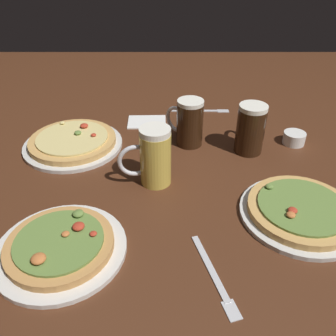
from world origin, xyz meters
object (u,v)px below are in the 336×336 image
beer_mug_pale (154,157)px  fork_spare (214,276)px  beer_mug_dark (250,129)px  napkin_folded (147,121)px  fork_left (202,110)px  pizza_plate_near (60,246)px  pizza_plate_side (301,211)px  pizza_plate_far (73,142)px  ramekin_sauce (294,138)px  beer_mug_amber (189,123)px

beer_mug_pale → fork_spare: size_ratio=0.77×
beer_mug_dark → napkin_folded: beer_mug_dark is taller
beer_mug_dark → fork_left: 0.32m
pizza_plate_near → pizza_plate_side: size_ratio=0.97×
pizza_plate_far → fork_spare: size_ratio=1.46×
pizza_plate_near → ramekin_sauce: pizza_plate_near is taller
pizza_plate_near → napkin_folded: pizza_plate_near is taller
pizza_plate_far → beer_mug_amber: beer_mug_amber is taller
beer_mug_amber → fork_spare: size_ratio=0.70×
pizza_plate_near → beer_mug_amber: size_ratio=1.90×
pizza_plate_far → beer_mug_amber: 0.38m
pizza_plate_far → beer_mug_pale: (0.27, -0.19, 0.07)m
ramekin_sauce → fork_left: (-0.28, 0.25, -0.02)m
beer_mug_dark → napkin_folded: 0.39m
pizza_plate_side → fork_left: bearing=108.0°
pizza_plate_far → napkin_folded: 0.29m
fork_left → beer_mug_pale: bearing=-110.2°
napkin_folded → pizza_plate_side: bearing=-51.4°
ramekin_sauce → napkin_folded: (-0.49, 0.15, -0.02)m
beer_mug_dark → beer_mug_amber: beer_mug_dark is taller
pizza_plate_side → beer_mug_pale: (-0.36, 0.14, 0.07)m
pizza_plate_far → ramekin_sauce: 0.72m
fork_left → beer_mug_amber: bearing=-104.7°
beer_mug_pale → napkin_folded: bearing=96.1°
fork_spare → beer_mug_amber: bearing=93.0°
napkin_folded → fork_left: bearing=24.7°
pizza_plate_side → fork_left: size_ratio=1.33×
pizza_plate_far → fork_spare: pizza_plate_far is taller
ramekin_sauce → fork_spare: 0.63m
beer_mug_dark → beer_mug_amber: bearing=166.8°
pizza_plate_side → ramekin_sauce: bearing=76.2°
pizza_plate_side → napkin_folded: pizza_plate_side is taller
ramekin_sauce → beer_mug_amber: bearing=179.8°
beer_mug_pale → fork_left: beer_mug_pale is taller
beer_mug_pale → napkin_folded: size_ratio=1.22×
pizza_plate_near → beer_mug_pale: (0.20, 0.26, 0.07)m
pizza_plate_near → pizza_plate_side: bearing=11.7°
pizza_plate_near → beer_mug_amber: 0.56m
fork_left → pizza_plate_far: bearing=-148.7°
beer_mug_amber → pizza_plate_side: bearing=-53.9°
beer_mug_pale → napkin_folded: beer_mug_pale is taller
beer_mug_dark → beer_mug_pale: beer_mug_pale is taller
beer_mug_pale → napkin_folded: (-0.04, 0.36, -0.08)m
beer_mug_dark → napkin_folded: size_ratio=1.14×
pizza_plate_near → beer_mug_amber: (0.30, 0.47, 0.06)m
pizza_plate_near → fork_spare: 0.34m
pizza_plate_near → pizza_plate_far: pizza_plate_near is taller
beer_mug_dark → fork_left: bearing=113.2°
fork_left → fork_spare: bearing=-92.6°
napkin_folded → fork_spare: size_ratio=0.63×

